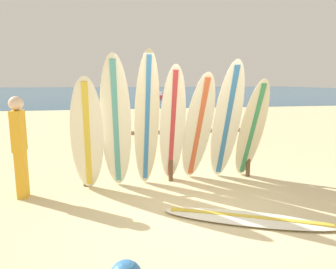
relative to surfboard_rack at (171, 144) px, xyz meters
The scene contains 13 objects.
ground_plane 1.70m from the surfboard_rack, 82.25° to the right, with size 120.00×120.00×0.00m, color beige.
ocean_water 56.50m from the surfboard_rack, 89.79° to the left, with size 120.00×80.00×0.01m, color navy.
surfboard_rack is the anchor object (origin of this frame).
surfboard_leaning_far_left 1.67m from the surfboard_rack, 165.37° to the right, with size 0.61×0.77×2.12m.
surfboard_leaning_left 1.25m from the surfboard_rack, 160.53° to the right, with size 0.62×0.87×2.50m.
surfboard_leaning_center_left 0.78m from the surfboard_rack, 150.82° to the right, with size 0.51×0.71×2.59m.
surfboard_leaning_center 0.49m from the surfboard_rack, 95.51° to the right, with size 0.57×1.10×2.32m.
surfboard_leaning_center_right 0.64m from the surfboard_rack, 28.02° to the right, with size 0.62×1.09×2.20m.
surfboard_leaning_right 1.18m from the surfboard_rack, 16.62° to the right, with size 0.60×1.09×2.42m.
surfboard_leaning_far_right 1.63m from the surfboard_rack, 11.74° to the right, with size 0.56×1.09×2.09m.
surfboard_lying_on_sand 2.28m from the surfboard_rack, 69.45° to the right, with size 2.49×1.51×0.08m.
beachgoer_standing 2.77m from the surfboard_rack, behind, with size 0.24×0.29×1.77m.
small_boat_offshore 30.59m from the surfboard_rack, 80.98° to the left, with size 2.60×3.10×0.71m.
Camera 1 is at (-1.39, -4.49, 2.03)m, focal length 33.16 mm.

